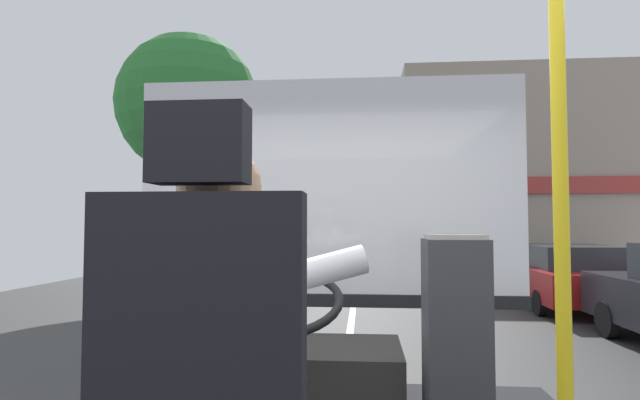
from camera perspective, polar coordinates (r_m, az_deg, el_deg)
name	(u,v)px	position (r m, az deg, el deg)	size (l,w,h in m)	color
ground	(353,309)	(10.59, 3.74, -12.18)	(18.00, 44.00, 0.06)	#383838
bus_driver	(224,338)	(1.41, -10.79, -15.00)	(0.78, 0.58, 0.80)	#332D28
steering_console	(288,382)	(2.63, -3.58, -19.75)	(1.10, 0.97, 0.79)	#282623
handrail_pole	(561,227)	(1.63, 25.50, -2.71)	(0.04, 0.04, 1.97)	yellow
fare_box	(456,348)	(2.30, 15.02, -15.72)	(0.26, 0.27, 0.95)	#333338
windshield_panel	(329,216)	(3.28, 0.97, -1.86)	(2.50, 0.08, 1.48)	silver
street_tree	(188,106)	(13.14, -14.58, 10.19)	(3.47, 3.47, 6.40)	#4C3828
shop_building	(518,173)	(22.23, 21.38, 2.87)	(9.54, 5.33, 7.68)	gray
parked_car_red	(565,274)	(11.97, 25.80, -7.52)	(2.03, 4.32, 1.28)	maroon
parked_car_white	(489,255)	(17.75, 18.50, -5.89)	(2.01, 3.80, 1.38)	silver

